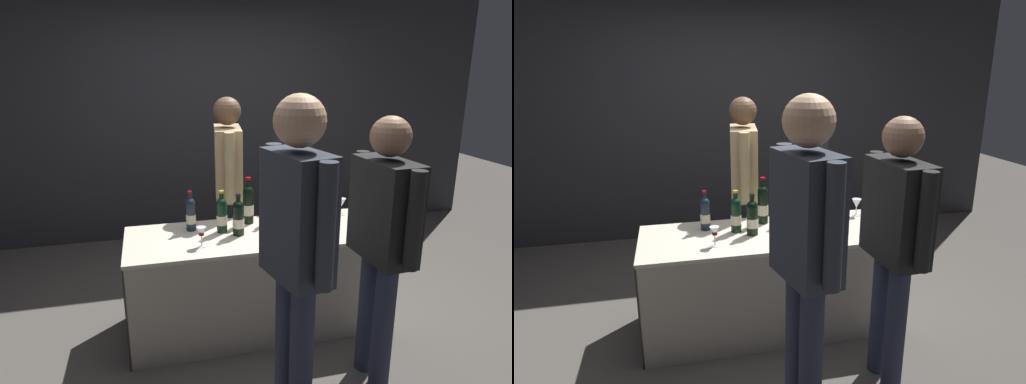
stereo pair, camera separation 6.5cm
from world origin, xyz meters
TOP-DOWN VIEW (x-y plane):
  - ground_plane at (0.00, 0.00)m, footprint 12.00×12.00m
  - back_partition at (0.00, 2.02)m, footprint 6.43×0.12m
  - tasting_table at (0.00, 0.00)m, footprint 1.82×0.68m
  - featured_wine_bottle at (0.34, 0.19)m, footprint 0.08×0.08m
  - display_bottle_0 at (0.17, 0.18)m, footprint 0.07×0.07m
  - display_bottle_1 at (-0.13, -0.01)m, footprint 0.08×0.08m
  - display_bottle_2 at (0.26, 0.09)m, footprint 0.07×0.07m
  - display_bottle_3 at (0.42, -0.17)m, footprint 0.07×0.07m
  - display_bottle_4 at (-0.44, 0.16)m, footprint 0.07×0.07m
  - display_bottle_5 at (-0.01, 0.21)m, footprint 0.08×0.08m
  - display_bottle_6 at (-0.23, 0.07)m, footprint 0.08×0.08m
  - wine_glass_near_vendor at (-0.40, -0.15)m, footprint 0.07×0.07m
  - wine_glass_mid at (0.75, 0.22)m, footprint 0.07×0.07m
  - flower_vase at (0.50, 0.07)m, footprint 0.11×0.09m
  - vendor_presenter at (-0.07, 0.64)m, footprint 0.27×0.64m
  - vendor_assistant at (0.53, 0.82)m, footprint 0.22×0.64m
  - taster_foreground_right at (0.56, -0.74)m, footprint 0.24×0.60m
  - taster_foreground_left at (-0.05, -0.98)m, footprint 0.29×0.54m

SIDE VIEW (x-z plane):
  - ground_plane at x=0.00m, z-range 0.00..0.00m
  - tasting_table at x=0.00m, z-range 0.14..0.87m
  - wine_glass_mid at x=0.75m, z-range 0.76..0.89m
  - wine_glass_near_vendor at x=-0.40m, z-range 0.76..0.89m
  - flower_vase at x=0.50m, z-range 0.65..1.02m
  - display_bottle_4 at x=-0.44m, z-range 0.71..1.00m
  - display_bottle_1 at x=-0.13m, z-range 0.71..1.01m
  - display_bottle_6 at x=-0.23m, z-range 0.71..1.01m
  - featured_wine_bottle at x=0.34m, z-range 0.70..1.04m
  - display_bottle_0 at x=0.17m, z-range 0.71..1.04m
  - display_bottle_3 at x=0.42m, z-range 0.70..1.04m
  - display_bottle_2 at x=0.26m, z-range 0.71..1.05m
  - display_bottle_5 at x=-0.01m, z-range 0.70..1.06m
  - vendor_assistant at x=0.53m, z-range 0.16..1.73m
  - taster_foreground_right at x=0.56m, z-range 0.16..1.78m
  - vendor_presenter at x=-0.07m, z-range 0.17..1.80m
  - taster_foreground_left at x=-0.05m, z-range 0.18..1.93m
  - back_partition at x=0.00m, z-range 0.00..2.86m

